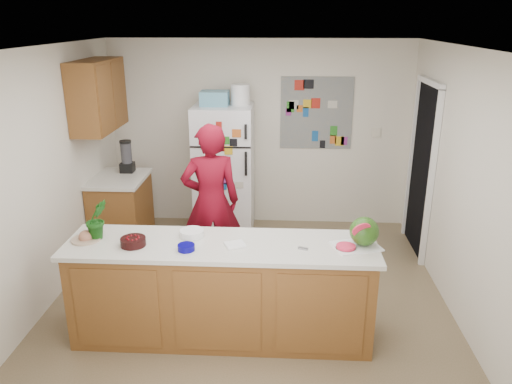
# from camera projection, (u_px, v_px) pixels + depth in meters

# --- Properties ---
(floor) EXTENTS (4.00, 4.50, 0.02)m
(floor) POSITION_uv_depth(u_px,v_px,m) (249.00, 306.00, 5.04)
(floor) COLOR brown
(floor) RESTS_ON ground
(wall_back) EXTENTS (4.00, 0.02, 2.50)m
(wall_back) POSITION_uv_depth(u_px,v_px,m) (260.00, 134.00, 6.75)
(wall_back) COLOR beige
(wall_back) RESTS_ON ground
(wall_left) EXTENTS (0.02, 4.50, 2.50)m
(wall_left) POSITION_uv_depth(u_px,v_px,m) (37.00, 185.00, 4.72)
(wall_left) COLOR beige
(wall_left) RESTS_ON ground
(wall_right) EXTENTS (0.02, 4.50, 2.50)m
(wall_right) POSITION_uv_depth(u_px,v_px,m) (469.00, 192.00, 4.51)
(wall_right) COLOR beige
(wall_right) RESTS_ON ground
(ceiling) EXTENTS (4.00, 4.50, 0.02)m
(ceiling) POSITION_uv_depth(u_px,v_px,m) (247.00, 47.00, 4.20)
(ceiling) COLOR white
(ceiling) RESTS_ON wall_back
(doorway) EXTENTS (0.03, 0.85, 2.04)m
(doorway) POSITION_uv_depth(u_px,v_px,m) (422.00, 170.00, 5.96)
(doorway) COLOR black
(doorway) RESTS_ON ground
(peninsula_base) EXTENTS (2.60, 0.62, 0.88)m
(peninsula_base) POSITION_uv_depth(u_px,v_px,m) (222.00, 292.00, 4.43)
(peninsula_base) COLOR brown
(peninsula_base) RESTS_ON floor
(peninsula_top) EXTENTS (2.68, 0.70, 0.04)m
(peninsula_top) POSITION_uv_depth(u_px,v_px,m) (221.00, 245.00, 4.27)
(peninsula_top) COLOR silver
(peninsula_top) RESTS_ON peninsula_base
(side_counter_base) EXTENTS (0.60, 0.80, 0.86)m
(side_counter_base) POSITION_uv_depth(u_px,v_px,m) (122.00, 213.00, 6.25)
(side_counter_base) COLOR brown
(side_counter_base) RESTS_ON floor
(side_counter_top) EXTENTS (0.64, 0.84, 0.04)m
(side_counter_top) POSITION_uv_depth(u_px,v_px,m) (118.00, 179.00, 6.10)
(side_counter_top) COLOR silver
(side_counter_top) RESTS_ON side_counter_base
(upper_cabinets) EXTENTS (0.35, 1.00, 0.80)m
(upper_cabinets) POSITION_uv_depth(u_px,v_px,m) (98.00, 95.00, 5.72)
(upper_cabinets) COLOR brown
(upper_cabinets) RESTS_ON wall_left
(refrigerator) EXTENTS (0.75, 0.70, 1.70)m
(refrigerator) POSITION_uv_depth(u_px,v_px,m) (224.00, 170.00, 6.55)
(refrigerator) COLOR silver
(refrigerator) RESTS_ON floor
(fridge_top_bin) EXTENTS (0.35, 0.28, 0.18)m
(fridge_top_bin) POSITION_uv_depth(u_px,v_px,m) (215.00, 98.00, 6.24)
(fridge_top_bin) COLOR #5999B2
(fridge_top_bin) RESTS_ON refrigerator
(photo_collage) EXTENTS (0.95, 0.01, 0.95)m
(photo_collage) POSITION_uv_depth(u_px,v_px,m) (316.00, 113.00, 6.59)
(photo_collage) COLOR slate
(photo_collage) RESTS_ON wall_back
(person) EXTENTS (0.71, 0.55, 1.73)m
(person) POSITION_uv_depth(u_px,v_px,m) (211.00, 202.00, 5.37)
(person) COLOR maroon
(person) RESTS_ON floor
(blender_appliance) EXTENTS (0.14, 0.14, 0.38)m
(blender_appliance) POSITION_uv_depth(u_px,v_px,m) (127.00, 157.00, 6.24)
(blender_appliance) COLOR black
(blender_appliance) RESTS_ON side_counter_top
(cutting_board) EXTENTS (0.45, 0.39, 0.01)m
(cutting_board) POSITION_uv_depth(u_px,v_px,m) (356.00, 246.00, 4.20)
(cutting_board) COLOR silver
(cutting_board) RESTS_ON peninsula_top
(watermelon) EXTENTS (0.25, 0.25, 0.25)m
(watermelon) POSITION_uv_depth(u_px,v_px,m) (364.00, 231.00, 4.18)
(watermelon) COLOR #205818
(watermelon) RESTS_ON cutting_board
(watermelon_slice) EXTENTS (0.16, 0.16, 0.02)m
(watermelon_slice) POSITION_uv_depth(u_px,v_px,m) (346.00, 247.00, 4.15)
(watermelon_slice) COLOR red
(watermelon_slice) RESTS_ON cutting_board
(cherry_bowl) EXTENTS (0.23, 0.23, 0.07)m
(cherry_bowl) POSITION_uv_depth(u_px,v_px,m) (133.00, 242.00, 4.22)
(cherry_bowl) COLOR black
(cherry_bowl) RESTS_ON peninsula_top
(white_bowl) EXTENTS (0.26, 0.26, 0.06)m
(white_bowl) POSITION_uv_depth(u_px,v_px,m) (192.00, 233.00, 4.39)
(white_bowl) COLOR silver
(white_bowl) RESTS_ON peninsula_top
(cobalt_bowl) EXTENTS (0.18, 0.18, 0.05)m
(cobalt_bowl) POSITION_uv_depth(u_px,v_px,m) (186.00, 247.00, 4.14)
(cobalt_bowl) COLOR #040064
(cobalt_bowl) RESTS_ON peninsula_top
(plate) EXTENTS (0.29, 0.29, 0.02)m
(plate) POSITION_uv_depth(u_px,v_px,m) (86.00, 239.00, 4.33)
(plate) COLOR tan
(plate) RESTS_ON peninsula_top
(paper_towel) EXTENTS (0.20, 0.20, 0.02)m
(paper_towel) POSITION_uv_depth(u_px,v_px,m) (235.00, 245.00, 4.22)
(paper_towel) COLOR white
(paper_towel) RESTS_ON peninsula_top
(keys) EXTENTS (0.09, 0.06, 0.01)m
(keys) POSITION_uv_depth(u_px,v_px,m) (303.00, 248.00, 4.16)
(keys) COLOR gray
(keys) RESTS_ON peninsula_top
(potted_plant) EXTENTS (0.25, 0.25, 0.36)m
(potted_plant) POSITION_uv_depth(u_px,v_px,m) (97.00, 219.00, 4.31)
(potted_plant) COLOR #12420C
(potted_plant) RESTS_ON peninsula_top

